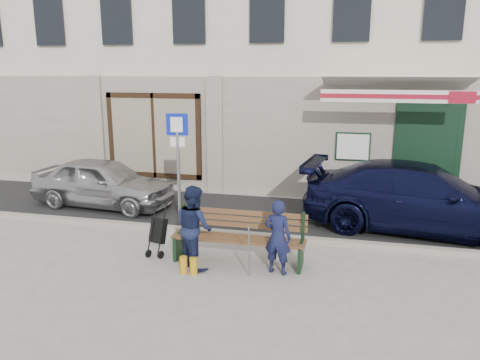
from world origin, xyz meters
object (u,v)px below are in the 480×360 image
(parking_sign, at_px, (178,153))
(bench, at_px, (236,238))
(man, at_px, (278,237))
(stroller, at_px, (158,232))
(car_navy, at_px, (421,198))
(woman, at_px, (194,227))
(car_silver, at_px, (103,182))

(parking_sign, distance_m, bench, 2.60)
(man, bearing_deg, stroller, 4.51)
(man, distance_m, stroller, 2.33)
(bench, height_order, man, man)
(car_navy, xyz_separation_m, woman, (-4.08, -2.97, 0.01))
(bench, bearing_deg, woman, -150.93)
(bench, xyz_separation_m, man, (0.80, -0.28, 0.19))
(bench, xyz_separation_m, stroller, (-1.50, 0.02, -0.01))
(parking_sign, relative_size, woman, 1.69)
(man, relative_size, woman, 0.88)
(car_navy, distance_m, woman, 5.05)
(car_navy, relative_size, stroller, 4.95)
(car_silver, distance_m, woman, 4.59)
(car_navy, height_order, man, car_navy)
(bench, relative_size, stroller, 2.38)
(parking_sign, height_order, man, parking_sign)
(woman, bearing_deg, bench, -108.71)
(parking_sign, xyz_separation_m, man, (2.46, -1.87, -1.01))
(bench, xyz_separation_m, woman, (-0.65, -0.36, 0.28))
(parking_sign, bearing_deg, bench, -50.52)
(man, bearing_deg, parking_sign, -25.13)
(bench, bearing_deg, parking_sign, 136.38)
(car_navy, relative_size, man, 3.84)
(car_silver, bearing_deg, car_navy, -85.03)
(car_silver, height_order, man, man)
(car_navy, bearing_deg, bench, 134.00)
(car_silver, height_order, parking_sign, parking_sign)
(parking_sign, distance_m, woman, 2.38)
(parking_sign, relative_size, bench, 1.04)
(car_navy, height_order, bench, car_navy)
(man, xyz_separation_m, woman, (-1.45, -0.08, 0.09))
(car_silver, distance_m, car_navy, 7.54)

